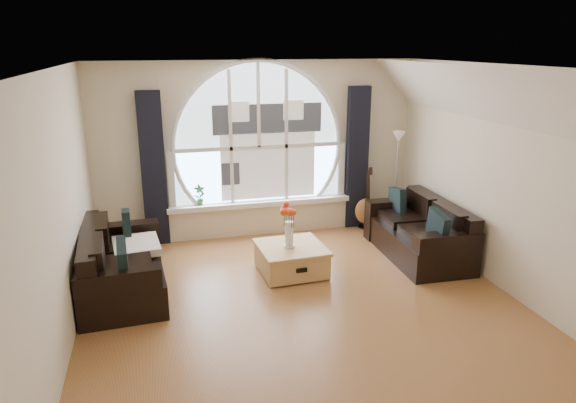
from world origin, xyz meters
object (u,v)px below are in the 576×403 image
object	(u,v)px
sofa_left	(122,261)
coffee_chest	(291,258)
vase_flowers	(289,219)
potted_plant	(200,195)
floor_lamp	(396,181)
guitar	(366,198)
sofa_right	(418,229)

from	to	relation	value
sofa_left	coffee_chest	bearing A→B (deg)	-2.84
vase_flowers	potted_plant	size ratio (longest dim) A/B	2.17
floor_lamp	guitar	bearing A→B (deg)	173.57
floor_lamp	vase_flowers	bearing A→B (deg)	-148.07
sofa_right	floor_lamp	world-z (taller)	floor_lamp
sofa_right	vase_flowers	distance (m)	1.97
potted_plant	sofa_right	bearing A→B (deg)	-26.35
vase_flowers	coffee_chest	bearing A→B (deg)	33.58
sofa_right	coffee_chest	xyz separation A→B (m)	(-1.89, -0.11, -0.19)
vase_flowers	guitar	xyz separation A→B (m)	(1.66, 1.39, -0.24)
sofa_left	sofa_right	xyz separation A→B (m)	(4.02, 0.14, 0.00)
coffee_chest	floor_lamp	world-z (taller)	floor_lamp
vase_flowers	floor_lamp	bearing A→B (deg)	31.93
guitar	potted_plant	world-z (taller)	guitar
sofa_right	coffee_chest	size ratio (longest dim) A/B	2.11
sofa_left	guitar	size ratio (longest dim) A/B	1.70
potted_plant	guitar	bearing A→B (deg)	-4.32
floor_lamp	potted_plant	xyz separation A→B (m)	(-3.14, 0.25, -0.09)
sofa_left	guitar	xyz separation A→B (m)	(3.75, 1.39, 0.13)
floor_lamp	potted_plant	world-z (taller)	floor_lamp
coffee_chest	floor_lamp	size ratio (longest dim) A/B	0.53
vase_flowers	floor_lamp	size ratio (longest dim) A/B	0.44
sofa_left	sofa_right	size ratio (longest dim) A/B	1.01
coffee_chest	potted_plant	bearing A→B (deg)	120.21
sofa_right	potted_plant	bearing A→B (deg)	155.03
vase_flowers	floor_lamp	xyz separation A→B (m)	(2.14, 1.33, 0.03)
coffee_chest	potted_plant	xyz separation A→B (m)	(-1.04, 1.56, 0.50)
sofa_right	vase_flowers	world-z (taller)	vase_flowers
guitar	sofa_right	bearing A→B (deg)	-67.74
guitar	potted_plant	bearing A→B (deg)	-174.22
sofa_right	coffee_chest	bearing A→B (deg)	-175.23
guitar	vase_flowers	bearing A→B (deg)	-130.04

